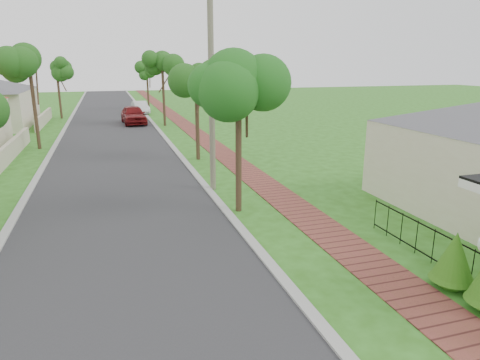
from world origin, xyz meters
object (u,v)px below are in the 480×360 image
parked_car_red (133,115)px  parked_car_white (140,108)px  utility_pole (211,82)px  near_tree (238,83)px

parked_car_red → parked_car_white: 7.93m
parked_car_red → utility_pole: 22.26m
near_tree → utility_pole: bearing=94.4°
parked_car_red → utility_pole: utility_pole is taller
parked_car_red → parked_car_white: (1.20, 7.84, -0.16)m
parked_car_red → utility_pole: bearing=-88.5°
parked_car_red → near_tree: size_ratio=0.82×
utility_pole → near_tree: bearing=-85.6°
parked_car_white → utility_pole: 29.96m
parked_car_white → near_tree: size_ratio=0.68×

